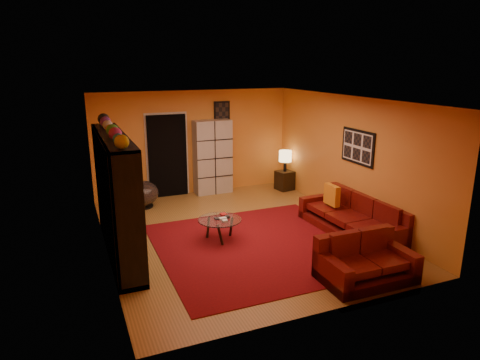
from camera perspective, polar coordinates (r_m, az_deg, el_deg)
name	(u,v)px	position (r m, az deg, el deg)	size (l,w,h in m)	color
floor	(239,233)	(8.50, -0.11, -7.08)	(6.00, 6.00, 0.00)	olive
ceiling	(239,100)	(7.88, -0.12, 10.66)	(6.00, 6.00, 0.00)	white
wall_back	(194,143)	(10.87, -6.15, 4.97)	(6.00, 6.00, 0.00)	orange
wall_front	(329,222)	(5.56, 11.76, -5.48)	(6.00, 6.00, 0.00)	orange
wall_left	(102,183)	(7.54, -17.98, -0.36)	(6.00, 6.00, 0.00)	orange
wall_right	(349,158)	(9.31, 14.29, 2.82)	(6.00, 6.00, 0.00)	orange
rug	(259,245)	(7.95, 2.50, -8.71)	(3.60, 3.60, 0.01)	#5D0A11
doorway	(167,156)	(10.71, -9.64, 3.16)	(0.95, 0.10, 2.04)	black
wall_art_right	(358,147)	(9.01, 15.44, 4.28)	(0.03, 1.00, 0.70)	black
wall_art_back	(222,112)	(10.97, -2.43, 9.10)	(0.42, 0.03, 0.52)	black
entertainment_unit	(117,195)	(7.63, -16.14, -2.00)	(0.45, 3.00, 2.10)	black
tv	(119,198)	(7.73, -15.80, -2.36)	(0.11, 0.87, 0.50)	black
sofa	(355,218)	(8.76, 15.07, -4.95)	(1.04, 2.37, 0.85)	#540B0B
loveseat	(363,261)	(6.99, 16.12, -10.36)	(1.43, 0.87, 0.85)	#540B0B
throw_pillow	(332,195)	(8.96, 12.15, -1.96)	(0.12, 0.42, 0.42)	orange
coffee_table	(220,222)	(8.06, -2.72, -5.56)	(0.82, 0.82, 0.41)	silver
storage_cabinet	(213,157)	(10.88, -3.67, 3.08)	(0.94, 0.42, 1.87)	#B8B2AA
bowl_chair	(142,193)	(10.12, -12.95, -1.76)	(0.77, 0.77, 0.62)	black
side_table	(285,180)	(11.33, 5.97, -0.04)	(0.40, 0.40, 0.50)	black
table_lamp	(285,157)	(11.18, 6.06, 3.12)	(0.33, 0.33, 0.55)	black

